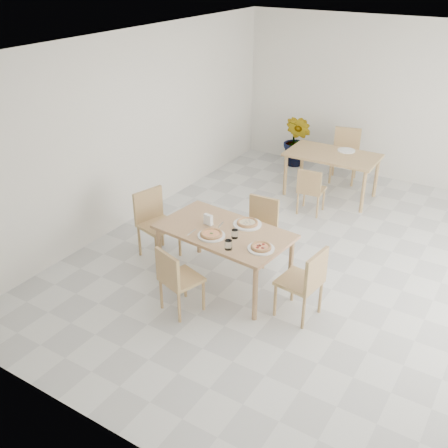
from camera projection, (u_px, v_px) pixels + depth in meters
The scene contains 21 objects.
main_table at pixel (224, 236), 6.33m from camera, with size 1.68×1.05×0.75m.
chair_south at pixel (176, 277), 5.89m from camera, with size 0.51×0.51×0.82m.
chair_north at pixel (260, 224), 6.99m from camera, with size 0.45×0.45×0.85m.
chair_west at pixel (154, 219), 7.04m from camera, with size 0.55×0.55×0.92m.
chair_east at pixel (306, 279), 5.79m from camera, with size 0.48×0.48×0.88m.
plate_margherita at pixel (211, 236), 6.16m from camera, with size 0.33×0.33×0.02m, color white.
plate_mushroom at pixel (247, 224), 6.41m from camera, with size 0.35×0.35×0.02m, color white.
plate_pepperoni at pixel (261, 249), 5.89m from camera, with size 0.31×0.31×0.02m, color white.
pizza_margherita at pixel (211, 234), 6.15m from camera, with size 0.31×0.31×0.03m.
pizza_mushroom at pixel (247, 223), 6.40m from camera, with size 0.27×0.27×0.03m.
pizza_pepperoni at pixel (261, 247), 5.88m from camera, with size 0.29×0.29×0.03m.
tumbler_a at pixel (228, 245), 5.87m from camera, with size 0.08×0.08×0.11m, color white.
tumbler_b at pixel (235, 234), 6.11m from camera, with size 0.08×0.08×0.10m, color white.
napkin_holder at pixel (208, 220), 6.38m from camera, with size 0.13×0.08×0.14m.
fork_a at pixel (191, 232), 6.24m from camera, with size 0.02×0.18×0.01m, color silver.
fork_b at pixel (221, 225), 6.41m from camera, with size 0.01×0.17×0.01m, color silver.
second_table at pixel (332, 159), 8.67m from camera, with size 1.50×0.88×0.75m.
chair_back_s at pixel (310, 188), 8.16m from camera, with size 0.42×0.42×0.77m.
chair_back_n at pixel (345, 151), 9.38m from camera, with size 0.55×0.55×0.93m.
plate_empty at pixel (346, 150), 8.76m from camera, with size 0.29×0.29×0.02m, color white.
potted_plant at pixel (297, 141), 9.97m from camera, with size 0.56×0.45×1.02m, color #1B5C20.
Camera 1 is at (2.09, -5.70, 3.75)m, focal length 42.00 mm.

